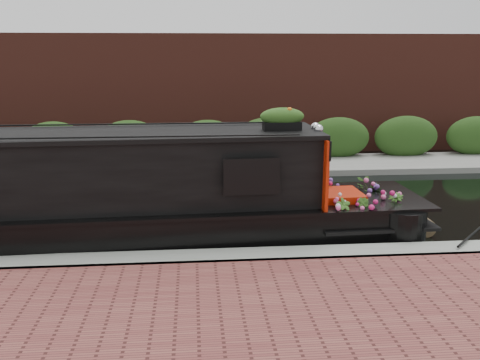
{
  "coord_description": "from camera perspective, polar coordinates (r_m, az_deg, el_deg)",
  "views": [
    {
      "loc": [
        -0.29,
        -11.36,
        3.45
      ],
      "look_at": [
        0.66,
        -0.6,
        0.83
      ],
      "focal_mm": 40.0,
      "sensor_mm": 36.0,
      "label": 1
    }
  ],
  "objects": [
    {
      "name": "far_bank_path",
      "position": [
        15.94,
        -3.87,
        1.13
      ],
      "size": [
        40.0,
        2.4,
        0.34
      ],
      "primitive_type": "cube",
      "color": "gray",
      "rests_on": "ground"
    },
    {
      "name": "narrowboat",
      "position": [
        9.9,
        -14.74,
        -2.37
      ],
      "size": [
        11.43,
        2.46,
        2.68
      ],
      "rotation": [
        0.0,
        0.0,
        0.04
      ],
      "color": "black",
      "rests_on": "ground"
    },
    {
      "name": "near_bank_coping",
      "position": [
        8.77,
        -2.76,
        -9.52
      ],
      "size": [
        40.0,
        0.6,
        0.5
      ],
      "primitive_type": "cube",
      "color": "gray",
      "rests_on": "ground"
    },
    {
      "name": "ground",
      "position": [
        11.88,
        -3.42,
        -3.26
      ],
      "size": [
        80.0,
        80.0,
        0.0
      ],
      "primitive_type": "plane",
      "color": "black",
      "rests_on": "ground"
    },
    {
      "name": "far_hedge",
      "position": [
        16.82,
        -3.94,
        1.79
      ],
      "size": [
        40.0,
        1.1,
        2.8
      ],
      "primitive_type": "cube",
      "color": "#234316",
      "rests_on": "ground"
    },
    {
      "name": "far_brick_wall",
      "position": [
        18.88,
        -4.07,
        3.1
      ],
      "size": [
        40.0,
        1.0,
        8.0
      ],
      "primitive_type": "cube",
      "color": "#59271E",
      "rests_on": "ground"
    },
    {
      "name": "rope_fender",
      "position": [
        10.87,
        19.08,
        -4.71
      ],
      "size": [
        0.33,
        0.33,
        0.33
      ],
      "primitive_type": "cylinder",
      "rotation": [
        1.57,
        0.0,
        0.0
      ],
      "color": "brown",
      "rests_on": "ground"
    }
  ]
}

